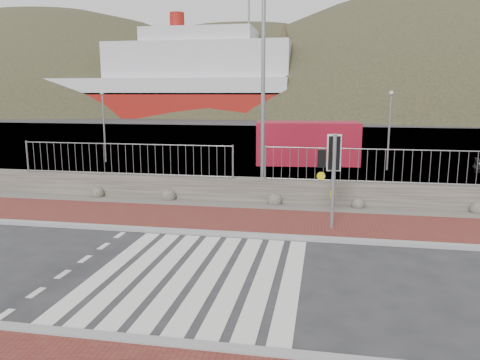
% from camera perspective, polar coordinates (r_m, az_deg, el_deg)
% --- Properties ---
extents(ground, '(220.00, 220.00, 0.00)m').
position_cam_1_polar(ground, '(10.75, -5.23, -11.50)').
color(ground, '#28282B').
rests_on(ground, ground).
extents(sidewalk_far, '(40.00, 3.00, 0.08)m').
position_cam_1_polar(sidewalk_far, '(14.89, -0.58, -4.96)').
color(sidewalk_far, brown).
rests_on(sidewalk_far, ground).
extents(kerb_near, '(40.00, 0.25, 0.12)m').
position_cam_1_polar(kerb_near, '(8.16, -11.19, -18.85)').
color(kerb_near, gray).
rests_on(kerb_near, ground).
extents(kerb_far, '(40.00, 0.25, 0.12)m').
position_cam_1_polar(kerb_far, '(13.48, -1.80, -6.60)').
color(kerb_far, gray).
rests_on(kerb_far, ground).
extents(zebra_crossing, '(4.62, 5.60, 0.01)m').
position_cam_1_polar(zebra_crossing, '(10.75, -5.23, -11.47)').
color(zebra_crossing, silver).
rests_on(zebra_crossing, ground).
extents(gravel_strip, '(40.00, 1.50, 0.06)m').
position_cam_1_polar(gravel_strip, '(16.79, 0.71, -3.19)').
color(gravel_strip, '#59544C').
rests_on(gravel_strip, ground).
extents(stone_wall, '(40.00, 0.60, 0.90)m').
position_cam_1_polar(stone_wall, '(17.47, 1.16, -1.24)').
color(stone_wall, '#4C493F').
rests_on(stone_wall, ground).
extents(railing, '(18.07, 0.07, 1.22)m').
position_cam_1_polar(railing, '(17.09, 1.09, 3.16)').
color(railing, gray).
rests_on(railing, stone_wall).
extents(quay, '(120.00, 40.00, 0.50)m').
position_cam_1_polar(quay, '(37.79, 6.18, 4.43)').
color(quay, '#4C4C4F').
rests_on(quay, ground).
extents(water, '(220.00, 50.00, 0.05)m').
position_cam_1_polar(water, '(72.64, 8.26, 7.33)').
color(water, '#3F4C54').
rests_on(water, ground).
extents(ferry, '(50.00, 16.00, 20.00)m').
position_cam_1_polar(ferry, '(82.18, -9.29, 11.41)').
color(ferry, maroon).
rests_on(ferry, ground).
extents(hills_backdrop, '(254.00, 90.00, 100.00)m').
position_cam_1_polar(hills_backdrop, '(101.25, 12.29, -5.15)').
color(hills_backdrop, '#282D1B').
rests_on(hills_backdrop, ground).
extents(traffic_signal_far, '(0.69, 0.28, 2.88)m').
position_cam_1_polar(traffic_signal_far, '(13.78, 11.23, 2.25)').
color(traffic_signal_far, gray).
rests_on(traffic_signal_far, ground).
extents(streetlight, '(1.82, 0.30, 8.55)m').
position_cam_1_polar(streetlight, '(17.82, 3.32, 13.09)').
color(streetlight, gray).
rests_on(streetlight, ground).
extents(shipping_container, '(5.96, 2.99, 2.39)m').
position_cam_1_polar(shipping_container, '(27.06, 8.17, 4.48)').
color(shipping_container, maroon).
rests_on(shipping_container, ground).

